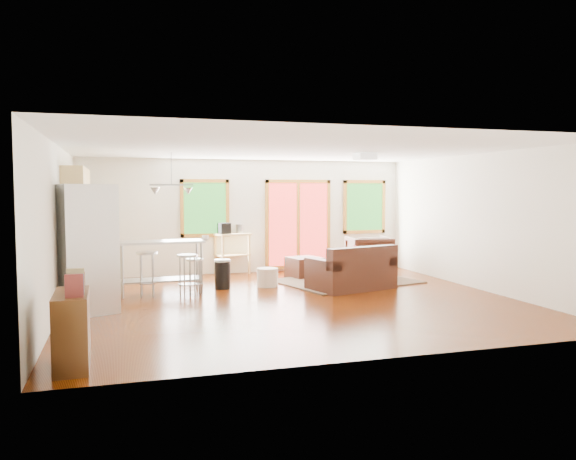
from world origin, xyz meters
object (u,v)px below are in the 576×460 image
object	(u,v)px
ottoman	(304,267)
refrigerator	(86,249)
armchair	(369,253)
island	(161,257)
kitchen_cart	(231,239)
loveseat	(353,272)
coffee_table	(360,263)
rug	(346,281)

from	to	relation	value
ottoman	refrigerator	bearing A→B (deg)	-151.08
ottoman	armchair	bearing A→B (deg)	3.50
armchair	ottoman	bearing A→B (deg)	12.11
armchair	ottoman	world-z (taller)	armchair
armchair	refrigerator	size ratio (longest dim) A/B	0.48
island	kitchen_cart	bearing A→B (deg)	49.97
loveseat	ottoman	size ratio (longest dim) A/B	2.69
refrigerator	island	distance (m)	1.82
coffee_table	kitchen_cart	world-z (taller)	kitchen_cart
rug	armchair	size ratio (longest dim) A/B	2.80
loveseat	ottoman	distance (m)	1.73
loveseat	armchair	bearing A→B (deg)	40.28
island	kitchen_cart	world-z (taller)	kitchen_cart
armchair	coffee_table	bearing A→B (deg)	62.24
island	refrigerator	bearing A→B (deg)	-132.89
kitchen_cart	armchair	bearing A→B (deg)	-15.20
armchair	ottoman	xyz separation A→B (m)	(-1.58, -0.10, -0.25)
refrigerator	island	bearing A→B (deg)	26.59
island	rug	bearing A→B (deg)	4.12
rug	loveseat	distance (m)	0.93
coffee_table	refrigerator	xyz separation A→B (m)	(-5.35, -1.71, 0.63)
ottoman	coffee_table	bearing A→B (deg)	-35.02
rug	coffee_table	distance (m)	0.52
loveseat	coffee_table	size ratio (longest dim) A/B	1.59
coffee_table	refrigerator	distance (m)	5.65
loveseat	ottoman	bearing A→B (deg)	87.62
ottoman	island	size ratio (longest dim) A/B	0.42
coffee_table	island	xyz separation A→B (m)	(-4.13, -0.40, 0.31)
rug	refrigerator	distance (m)	5.32
rug	island	distance (m)	3.83
ottoman	loveseat	bearing A→B (deg)	-75.95
loveseat	rug	bearing A→B (deg)	59.67
ottoman	rug	bearing A→B (deg)	-52.65
coffee_table	kitchen_cart	bearing A→B (deg)	146.48
armchair	island	distance (m)	4.87
rug	ottoman	xyz separation A→B (m)	(-0.63, 0.82, 0.21)
loveseat	ottoman	world-z (taller)	loveseat
loveseat	armchair	xyz separation A→B (m)	(1.16, 1.77, 0.14)
rug	coffee_table	xyz separation A→B (m)	(0.37, 0.13, 0.35)
rug	ottoman	bearing A→B (deg)	127.35
armchair	refrigerator	distance (m)	6.46
coffee_table	ottoman	size ratio (longest dim) A/B	1.69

